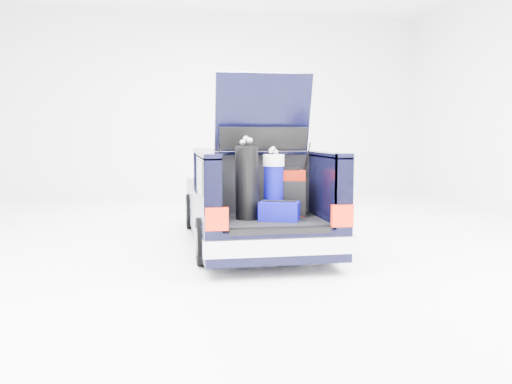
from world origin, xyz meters
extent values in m
plane|color=white|center=(0.00, 0.00, 0.00)|extent=(14.00, 14.00, 0.00)
cube|color=black|center=(0.00, 0.65, 0.50)|extent=(1.75, 3.00, 0.70)
cube|color=black|center=(0.00, 2.22, 0.40)|extent=(1.70, 0.30, 0.50)
cube|color=silver|center=(0.00, 2.36, 0.33)|extent=(1.72, 0.10, 0.22)
cube|color=black|center=(0.00, 0.15, 1.12)|extent=(1.55, 1.95, 0.54)
cube|color=black|center=(0.00, 0.15, 1.41)|extent=(1.62, 2.05, 0.06)
cube|color=black|center=(0.00, -1.50, 0.35)|extent=(1.75, 1.30, 0.40)
cube|color=black|center=(0.00, -1.48, 0.57)|extent=(1.32, 1.18, 0.05)
cube|color=black|center=(-0.78, -1.50, 0.97)|extent=(0.20, 1.30, 0.85)
cube|color=black|center=(0.78, -1.50, 0.97)|extent=(0.20, 1.30, 0.85)
cube|color=black|center=(-0.78, -1.50, 1.41)|extent=(0.20, 1.30, 0.06)
cube|color=black|center=(0.78, -1.50, 1.41)|extent=(0.20, 1.30, 0.06)
cube|color=black|center=(0.00, -0.88, 0.97)|extent=(1.36, 0.08, 0.84)
cube|color=silver|center=(0.00, -2.18, 0.38)|extent=(1.80, 0.12, 0.20)
cube|color=red|center=(-0.74, -2.15, 0.72)|extent=(0.26, 0.07, 0.26)
cube|color=red|center=(0.74, -2.15, 0.72)|extent=(0.26, 0.07, 0.26)
cube|color=black|center=(0.00, -2.15, 0.56)|extent=(1.20, 0.06, 0.06)
cube|color=black|center=(0.00, -1.05, 1.96)|extent=(1.28, 0.33, 1.03)
cube|color=black|center=(0.00, -1.01, 2.10)|extent=(0.95, 0.17, 0.54)
cylinder|color=black|center=(-0.82, 1.45, 0.31)|extent=(0.20, 0.62, 0.62)
cylinder|color=slate|center=(-0.82, 1.45, 0.31)|extent=(0.23, 0.36, 0.36)
cylinder|color=black|center=(0.82, 1.45, 0.31)|extent=(0.20, 0.62, 0.62)
cylinder|color=slate|center=(0.82, 1.45, 0.31)|extent=(0.23, 0.36, 0.36)
cylinder|color=black|center=(-0.82, -1.35, 0.31)|extent=(0.20, 0.62, 0.62)
cylinder|color=slate|center=(-0.82, -1.35, 0.31)|extent=(0.23, 0.36, 0.36)
cylinder|color=black|center=(0.82, -1.35, 0.31)|extent=(0.20, 0.62, 0.62)
cylinder|color=slate|center=(0.82, -1.35, 0.31)|extent=(0.23, 0.36, 0.36)
cube|color=maroon|center=(0.33, -1.26, 0.90)|extent=(0.43, 0.32, 0.60)
cube|color=black|center=(0.33, -1.26, 1.22)|extent=(0.25, 0.11, 0.03)
cube|color=black|center=(0.33, -1.37, 0.84)|extent=(0.39, 0.11, 0.46)
cylinder|color=black|center=(-0.29, -1.49, 1.06)|extent=(0.36, 0.43, 0.95)
cube|color=white|center=(-0.29, -1.36, 1.10)|extent=(0.11, 0.05, 0.33)
sphere|color=#99999E|center=(-0.33, -1.46, 1.57)|extent=(0.08, 0.08, 0.08)
sphere|color=#99999E|center=(-0.26, -1.52, 1.59)|extent=(0.08, 0.08, 0.08)
cylinder|color=black|center=(0.09, -1.32, 0.65)|extent=(0.29, 0.29, 0.11)
cylinder|color=#070574|center=(0.09, -1.32, 0.99)|extent=(0.26, 0.26, 0.58)
cylinder|color=white|center=(0.09, -1.32, 1.34)|extent=(0.29, 0.29, 0.15)
sphere|color=#99999E|center=(0.12, -1.29, 1.44)|extent=(0.07, 0.07, 0.07)
sphere|color=#99999E|center=(0.09, -1.27, 1.49)|extent=(0.07, 0.07, 0.07)
cube|color=#070574|center=(0.10, -1.63, 0.72)|extent=(0.57, 0.47, 0.23)
cylinder|color=black|center=(0.10, -1.63, 0.84)|extent=(0.40, 0.18, 0.03)
camera|label=1|loc=(-1.34, -8.17, 1.66)|focal=38.00mm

